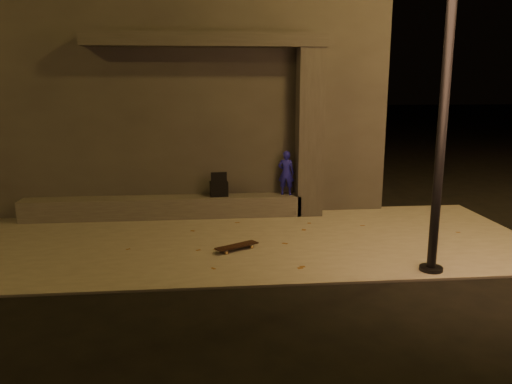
{
  "coord_description": "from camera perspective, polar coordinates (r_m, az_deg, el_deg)",
  "views": [
    {
      "loc": [
        -0.5,
        -6.95,
        2.91
      ],
      "look_at": [
        0.36,
        2.0,
        0.95
      ],
      "focal_mm": 35.0,
      "sensor_mm": 36.0,
      "label": 1
    }
  ],
  "objects": [
    {
      "name": "ledge",
      "position": [
        11.07,
        -10.54,
        -1.71
      ],
      "size": [
        6.0,
        0.55,
        0.45
      ],
      "primitive_type": "cube",
      "color": "#4A4743",
      "rests_on": "sidewalk"
    },
    {
      "name": "building",
      "position": [
        13.45,
        -7.78,
        10.93
      ],
      "size": [
        9.0,
        5.1,
        5.22
      ],
      "color": "#3A3735",
      "rests_on": "ground"
    },
    {
      "name": "skateboarder",
      "position": [
        11.0,
        3.47,
        2.21
      ],
      "size": [
        0.41,
        0.33,
        0.98
      ],
      "primitive_type": "imported",
      "rotation": [
        0.0,
        0.0,
        2.83
      ],
      "color": "#1C1BAF",
      "rests_on": "ledge"
    },
    {
      "name": "canopy",
      "position": [
        10.78,
        -5.74,
        16.9
      ],
      "size": [
        5.0,
        0.7,
        0.28
      ],
      "primitive_type": "cube",
      "color": "#3A3735",
      "rests_on": "column"
    },
    {
      "name": "ground",
      "position": [
        7.55,
        -1.3,
        -10.35
      ],
      "size": [
        120.0,
        120.0,
        0.0
      ],
      "primitive_type": "plane",
      "color": "black",
      "rests_on": "ground"
    },
    {
      "name": "skateboard",
      "position": [
        8.81,
        -2.21,
        -6.2
      ],
      "size": [
        0.8,
        0.59,
        0.09
      ],
      "rotation": [
        0.0,
        0.0,
        0.53
      ],
      "color": "black",
      "rests_on": "sidewalk"
    },
    {
      "name": "sidewalk",
      "position": [
        9.42,
        -2.21,
        -5.55
      ],
      "size": [
        11.0,
        4.4,
        0.04
      ],
      "primitive_type": "cube",
      "color": "slate",
      "rests_on": "ground"
    },
    {
      "name": "column",
      "position": [
        10.97,
        6.12,
        6.67
      ],
      "size": [
        0.55,
        0.55,
        3.6
      ],
      "primitive_type": "cube",
      "color": "#3A3735",
      "rests_on": "sidewalk"
    },
    {
      "name": "backpack",
      "position": [
        10.93,
        -4.26,
        0.51
      ],
      "size": [
        0.4,
        0.28,
        0.55
      ],
      "rotation": [
        0.0,
        0.0,
        0.07
      ],
      "color": "black",
      "rests_on": "ledge"
    }
  ]
}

